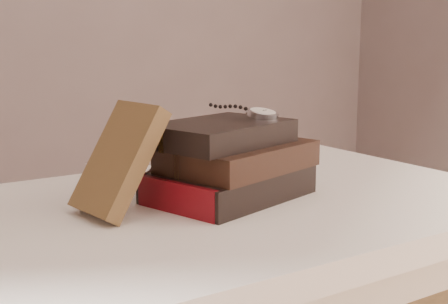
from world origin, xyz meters
TOP-DOWN VIEW (x-y plane):
  - table at (0.00, 0.35)m, footprint 1.00×0.60m
  - book_stack at (0.05, 0.35)m, footprint 0.29×0.23m
  - journal at (-0.13, 0.36)m, footprint 0.13×0.12m
  - pocket_watch at (0.12, 0.36)m, footprint 0.06×0.16m
  - eyeglasses at (-0.05, 0.41)m, footprint 0.13×0.14m

SIDE VIEW (x-z plane):
  - table at x=0.00m, z-range 0.28..1.03m
  - book_stack at x=0.05m, z-range 0.75..0.87m
  - eyeglasses at x=-0.05m, z-range 0.80..0.84m
  - journal at x=-0.13m, z-range 0.75..0.91m
  - pocket_watch at x=0.12m, z-range 0.87..0.89m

